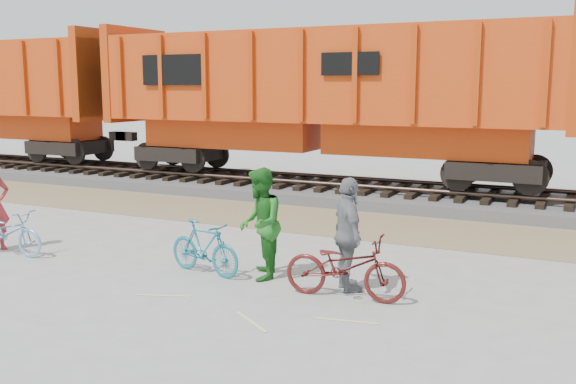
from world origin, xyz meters
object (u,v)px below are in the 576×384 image
Objects in this scene: hopper_car_center at (323,95)px; bicycle_teal at (204,248)px; bicycle_blue at (8,232)px; bicycle_maroon at (345,267)px; person_woman at (348,235)px; person_man at (260,224)px.

hopper_car_center is 8.92× the size of bicycle_teal.
bicycle_blue is 0.88× the size of bicycle_maroon.
person_woman is (2.58, 0.21, 0.45)m from bicycle_teal.
bicycle_maroon is 0.59m from person_woman.
bicycle_teal is at bearing -84.34° from bicycle_blue.
hopper_car_center is 8.84m from person_man.
bicycle_teal reaches higher than bicycle_blue.
bicycle_maroon is (3.96, -8.68, -2.50)m from hopper_car_center.
hopper_car_center is 7.28× the size of bicycle_maroon.
person_man is (2.27, -8.29, -2.05)m from hopper_car_center.
person_woman is (6.77, 0.73, 0.48)m from bicycle_blue.
bicycle_blue is at bearing -106.47° from person_man.
bicycle_teal is 0.85× the size of person_woman.
hopper_car_center reaches higher than bicycle_blue.
person_woman reaches higher than bicycle_teal.
bicycle_maroon is (2.68, -0.19, 0.03)m from bicycle_teal.
person_man is at bearing -74.68° from hopper_car_center.
bicycle_maroon reaches higher than bicycle_blue.
hopper_car_center reaches higher than bicycle_teal.
hopper_car_center is at bearing -11.99° from person_woman.
person_man is (5.18, 0.72, 0.51)m from bicycle_blue.
bicycle_blue is at bearing 88.93° from bicycle_maroon.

